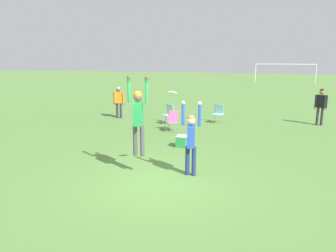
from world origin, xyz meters
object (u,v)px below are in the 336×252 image
object	(u,v)px
person_spectator_near	(321,103)
person_jumping	(138,114)
person_defending	(191,137)
camping_chair_1	(173,119)
camping_chair_0	(218,112)
person_spectator_far	(119,99)
cooler_box	(182,141)
frisbee	(172,93)
camping_chair_2	(170,113)

from	to	relation	value
person_spectator_near	person_jumping	bearing A→B (deg)	-92.91
person_defending	camping_chair_1	world-z (taller)	person_defending
camping_chair_0	camping_chair_1	distance (m)	2.94
person_jumping	person_spectator_far	bearing A→B (deg)	17.15
person_jumping	person_defending	bearing A→B (deg)	-90.00
cooler_box	person_defending	bearing A→B (deg)	-69.87
cooler_box	person_jumping	bearing A→B (deg)	-97.34
frisbee	camping_chair_2	size ratio (longest dim) A/B	0.27
person_jumping	camping_chair_1	bearing A→B (deg)	-5.44
person_jumping	camping_chair_0	bearing A→B (deg)	-19.18
person_defending	person_spectator_near	size ratio (longest dim) A/B	1.17
person_defending	cooler_box	world-z (taller)	person_defending
person_defending	camping_chair_0	xyz separation A→B (m)	(-0.48, 7.56, -0.55)
person_defending	cooler_box	bearing A→B (deg)	-172.52
person_jumping	person_defending	world-z (taller)	person_jumping
camping_chair_2	person_spectator_near	xyz separation A→B (m)	(6.88, 1.78, 0.52)
frisbee	camping_chair_2	world-z (taller)	frisbee
person_defending	frisbee	bearing A→B (deg)	-92.53
person_jumping	person_spectator_near	xyz separation A→B (m)	(5.57, 8.70, -0.62)
person_jumping	cooler_box	size ratio (longest dim) A/B	5.29
camping_chair_0	person_spectator_near	size ratio (longest dim) A/B	0.52
camping_chair_1	camping_chair_2	world-z (taller)	camping_chair_2
camping_chair_2	cooler_box	xyz separation A→B (m)	(1.70, -3.90, -0.32)
person_jumping	person_spectator_near	size ratio (longest dim) A/B	1.25
frisbee	camping_chair_0	xyz separation A→B (m)	(0.02, 7.64, -1.72)
person_spectator_far	person_defending	bearing A→B (deg)	-85.87
person_defending	camping_chair_0	distance (m)	7.59
frisbee	camping_chair_0	size ratio (longest dim) A/B	0.28
camping_chair_2	person_spectator_near	distance (m)	7.12
person_jumping	person_spectator_near	world-z (taller)	person_jumping
person_spectator_far	camping_chair_0	bearing A→B (deg)	-30.23
person_spectator_far	person_spectator_near	bearing A→B (deg)	-27.27
cooler_box	person_spectator_far	bearing A→B (deg)	136.29
frisbee	camping_chair_2	bearing A→B (deg)	108.13
person_spectator_near	person_spectator_far	bearing A→B (deg)	-143.40
camping_chair_1	cooler_box	distance (m)	2.62
person_spectator_near	camping_chair_1	bearing A→B (deg)	-122.40
person_defending	frisbee	size ratio (longest dim) A/B	8.00
camping_chair_2	cooler_box	distance (m)	4.27
frisbee	camping_chair_0	distance (m)	7.84
camping_chair_0	person_defending	bearing A→B (deg)	108.95
person_jumping	person_spectator_far	xyz separation A→B (m)	(-4.30, 7.51, -0.68)
camping_chair_1	cooler_box	bearing A→B (deg)	77.56
camping_chair_0	cooler_box	bearing A→B (deg)	99.26
person_spectator_far	cooler_box	world-z (taller)	person_spectator_far
person_jumping	person_spectator_far	world-z (taller)	person_jumping
frisbee	person_spectator_near	bearing A→B (deg)	61.09
camping_chair_0	person_jumping	bearing A→B (deg)	98.75
person_defending	camping_chair_0	bearing A→B (deg)	171.01
person_spectator_near	cooler_box	world-z (taller)	person_spectator_near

